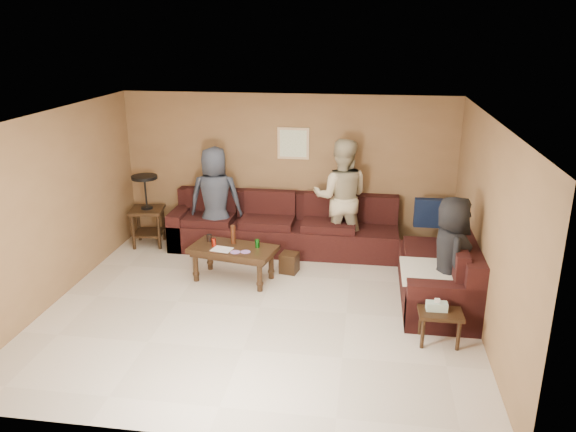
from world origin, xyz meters
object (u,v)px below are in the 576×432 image
object	(u,v)px
coffee_table	(233,252)
waste_bin	(289,263)
end_table_left	(147,209)
person_middle	(341,197)
side_table_right	(439,314)
sectional_sofa	(331,246)
person_right	(450,257)
person_left	(215,199)

from	to	relation	value
coffee_table	waste_bin	xyz separation A→B (m)	(0.76, 0.38, -0.28)
end_table_left	person_middle	xyz separation A→B (m)	(3.21, 0.12, 0.31)
coffee_table	waste_bin	bearing A→B (deg)	26.34
side_table_right	person_middle	world-z (taller)	person_middle
sectional_sofa	side_table_right	xyz separation A→B (m)	(1.40, -2.05, 0.04)
end_table_left	person_middle	distance (m)	3.23
sectional_sofa	coffee_table	bearing A→B (deg)	-151.94
sectional_sofa	coffee_table	size ratio (longest dim) A/B	3.54
coffee_table	end_table_left	distance (m)	2.10
end_table_left	side_table_right	world-z (taller)	end_table_left
person_middle	person_right	bearing A→B (deg)	128.26
person_left	person_right	size ratio (longest dim) A/B	1.10
coffee_table	side_table_right	bearing A→B (deg)	-25.69
waste_bin	person_middle	bearing A→B (deg)	52.17
waste_bin	side_table_right	bearing A→B (deg)	-40.54
coffee_table	person_middle	xyz separation A→B (m)	(1.47, 1.28, 0.51)
person_left	waste_bin	bearing A→B (deg)	143.70
end_table_left	person_left	bearing A→B (deg)	-2.23
end_table_left	person_right	size ratio (longest dim) A/B	0.77
waste_bin	person_middle	xyz separation A→B (m)	(0.70, 0.90, 0.79)
side_table_right	person_right	bearing A→B (deg)	76.43
sectional_sofa	coffee_table	world-z (taller)	sectional_sofa
waste_bin	person_middle	size ratio (longest dim) A/B	0.16
waste_bin	person_left	xyz separation A→B (m)	(-1.31, 0.73, 0.71)
side_table_right	person_right	world-z (taller)	person_right
side_table_right	person_right	xyz separation A→B (m)	(0.18, 0.75, 0.42)
coffee_table	person_right	world-z (taller)	person_right
end_table_left	side_table_right	xyz separation A→B (m)	(4.50, -2.49, -0.27)
sectional_sofa	end_table_left	world-z (taller)	end_table_left
side_table_right	person_left	world-z (taller)	person_left
person_left	side_table_right	bearing A→B (deg)	136.50
waste_bin	person_right	bearing A→B (deg)	-23.80
end_table_left	waste_bin	bearing A→B (deg)	-17.30
coffee_table	waste_bin	size ratio (longest dim) A/B	4.37
person_left	end_table_left	bearing A→B (deg)	-9.31
sectional_sofa	waste_bin	xyz separation A→B (m)	(-0.59, -0.34, -0.18)
person_right	end_table_left	bearing A→B (deg)	65.07
sectional_sofa	side_table_right	distance (m)	2.48
person_left	person_middle	bearing A→B (deg)	177.69
person_middle	sectional_sofa	bearing A→B (deg)	78.77
person_left	person_right	bearing A→B (deg)	147.01
end_table_left	person_left	world-z (taller)	person_left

